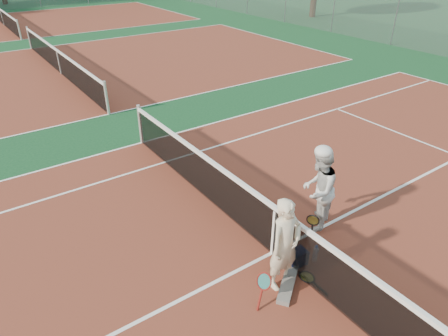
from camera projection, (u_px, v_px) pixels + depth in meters
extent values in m
plane|color=#103E1E|center=(272.00, 253.00, 7.16)|extent=(130.00, 130.00, 0.00)
cube|color=maroon|center=(272.00, 253.00, 7.16)|extent=(23.77, 10.97, 0.01)
cube|color=maroon|center=(61.00, 74.00, 16.78)|extent=(23.77, 10.97, 0.01)
cube|color=maroon|center=(4.00, 25.00, 26.39)|extent=(23.77, 10.97, 0.01)
imported|color=beige|center=(285.00, 245.00, 6.13)|extent=(0.62, 0.44, 1.62)
imported|color=silver|center=(318.00, 190.00, 7.43)|extent=(1.02, 0.95, 1.68)
cube|color=black|center=(296.00, 258.00, 6.85)|extent=(0.38, 0.28, 0.28)
cube|color=black|center=(291.00, 256.00, 6.89)|extent=(0.40, 0.40, 0.27)
cube|color=#635F5A|center=(288.00, 284.00, 6.46)|extent=(0.82, 0.68, 0.09)
cylinder|color=#A8BDD5|center=(315.00, 254.00, 6.92)|extent=(0.09, 0.09, 0.30)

